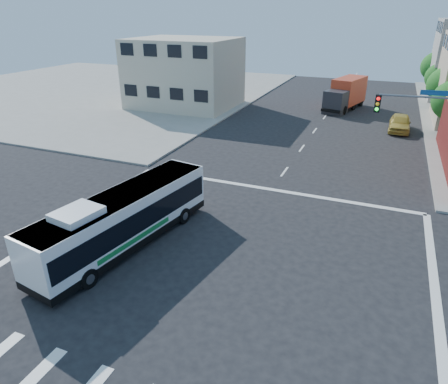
% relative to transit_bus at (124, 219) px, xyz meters
% --- Properties ---
extents(ground, '(120.00, 120.00, 0.00)m').
position_rel_transit_bus_xyz_m(ground, '(4.91, 0.02, -1.54)').
color(ground, black).
rests_on(ground, ground).
extents(sidewalk_nw, '(50.00, 50.00, 0.15)m').
position_rel_transit_bus_xyz_m(sidewalk_nw, '(-30.09, 35.02, -1.46)').
color(sidewalk_nw, gray).
rests_on(sidewalk_nw, ground).
extents(building_west, '(12.06, 10.06, 8.00)m').
position_rel_transit_bus_xyz_m(building_west, '(-12.11, 30.00, 2.47)').
color(building_west, beige).
rests_on(building_west, ground).
extents(signal_mast_ne, '(7.91, 1.13, 8.07)m').
position_rel_transit_bus_xyz_m(signal_mast_ne, '(13.99, 10.64, 3.44)').
color(signal_mast_ne, slate).
rests_on(signal_mast_ne, ground).
extents(street_tree_b, '(3.80, 3.80, 5.79)m').
position_rel_transit_bus_xyz_m(street_tree_b, '(16.81, 35.95, 2.21)').
color(street_tree_b, '#362213').
rests_on(street_tree_b, ground).
extents(street_tree_c, '(3.40, 3.40, 5.29)m').
position_rel_transit_bus_xyz_m(street_tree_c, '(16.81, 43.95, 1.92)').
color(street_tree_c, '#362213').
rests_on(street_tree_c, ground).
extents(street_tree_d, '(4.00, 4.00, 6.03)m').
position_rel_transit_bus_xyz_m(street_tree_d, '(16.81, 51.95, 2.34)').
color(street_tree_d, '#362213').
rests_on(street_tree_d, ground).
extents(transit_bus, '(3.98, 10.86, 3.15)m').
position_rel_transit_bus_xyz_m(transit_bus, '(0.00, 0.00, 0.00)').
color(transit_bus, black).
rests_on(transit_bus, ground).
extents(box_truck, '(4.28, 8.34, 3.61)m').
position_rel_transit_bus_xyz_m(box_truck, '(6.38, 35.87, 0.21)').
color(box_truck, '#2A2A2F').
rests_on(box_truck, ground).
extents(parked_car, '(2.04, 4.88, 1.65)m').
position_rel_transit_bus_xyz_m(parked_car, '(12.65, 28.11, -0.71)').
color(parked_car, gold).
rests_on(parked_car, ground).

